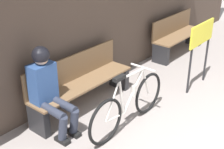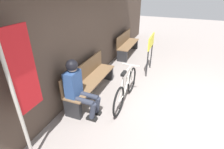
# 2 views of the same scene
# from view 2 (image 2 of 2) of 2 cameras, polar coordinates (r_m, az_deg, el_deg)

# --- Properties ---
(ground_plane) EXTENTS (24.00, 24.00, 0.00)m
(ground_plane) POSITION_cam_2_polar(r_m,az_deg,el_deg) (4.18, 27.04, -11.82)
(ground_plane) COLOR gray
(storefront_wall) EXTENTS (12.00, 0.56, 3.20)m
(storefront_wall) POSITION_cam_2_polar(r_m,az_deg,el_deg) (4.03, -11.62, 15.86)
(storefront_wall) COLOR #4C3D33
(storefront_wall) RESTS_ON ground_plane
(park_bench_near) EXTENTS (1.84, 0.42, 0.83)m
(park_bench_near) POSITION_cam_2_polar(r_m,az_deg,el_deg) (4.20, -7.16, -1.89)
(park_bench_near) COLOR brown
(park_bench_near) RESTS_ON ground_plane
(bicycle) EXTENTS (1.61, 0.40, 0.86)m
(bicycle) POSITION_cam_2_polar(r_m,az_deg,el_deg) (3.95, 4.59, -4.48)
(bicycle) COLOR black
(bicycle) RESTS_ON ground_plane
(person_seated) EXTENTS (0.34, 0.65, 1.21)m
(person_seated) POSITION_cam_2_polar(r_m,az_deg,el_deg) (3.48, -11.19, -3.40)
(person_seated) COLOR #2D3342
(person_seated) RESTS_ON ground_plane
(park_bench_far) EXTENTS (1.58, 0.42, 0.83)m
(park_bench_far) POSITION_cam_2_polar(r_m,az_deg,el_deg) (6.74, 4.96, 9.68)
(park_bench_far) COLOR brown
(park_bench_far) RESTS_ON ground_plane
(banner_pole) EXTENTS (0.45, 0.05, 2.02)m
(banner_pole) POSITION_cam_2_polar(r_m,az_deg,el_deg) (2.57, -27.45, -2.62)
(banner_pole) COLOR #B7B2A8
(banner_pole) RESTS_ON ground_plane
(signboard) EXTENTS (0.78, 0.04, 1.15)m
(signboard) POSITION_cam_2_polar(r_m,az_deg,el_deg) (5.24, 12.56, 9.32)
(signboard) COLOR #232326
(signboard) RESTS_ON ground_plane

